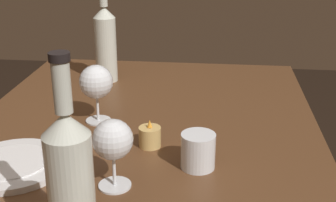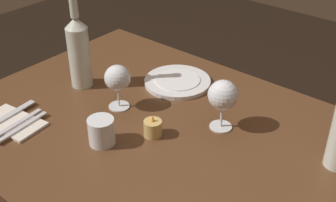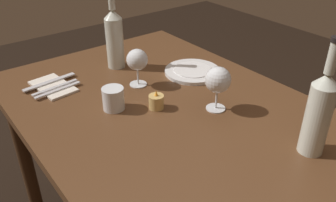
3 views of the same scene
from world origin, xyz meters
TOP-DOWN VIEW (x-y plane):
  - dining_table at (0.00, 0.00)m, footprint 1.30×0.90m
  - wine_glass_left at (-0.10, -0.12)m, footprint 0.09×0.09m
  - wine_glass_right at (0.21, -0.01)m, footprint 0.08×0.08m
  - wine_bottle_second at (0.40, -0.03)m, footprint 0.07×0.07m
  - water_tumbler at (0.11, 0.15)m, footprint 0.07×0.07m
  - votive_candle at (0.03, 0.03)m, footprint 0.05×0.05m
  - dinner_plate at (0.16, -0.24)m, footprint 0.23×0.23m
  - folded_napkin at (0.39, 0.26)m, footprint 0.20×0.13m
  - fork_inner at (0.36, 0.26)m, footprint 0.03×0.18m
  - fork_outer at (0.34, 0.26)m, footprint 0.03×0.18m
  - table_knife at (0.42, 0.26)m, footprint 0.04×0.21m

SIDE VIEW (x-z plane):
  - dining_table at x=0.00m, z-range 0.28..1.02m
  - folded_napkin at x=0.39m, z-range 0.74..0.75m
  - dinner_plate at x=0.16m, z-range 0.74..0.76m
  - fork_inner at x=0.36m, z-range 0.75..0.75m
  - fork_outer at x=0.34m, z-range 0.75..0.75m
  - table_knife at x=0.42m, z-range 0.75..0.75m
  - votive_candle at x=0.03m, z-range 0.73..0.80m
  - water_tumbler at x=0.11m, z-range 0.74..0.81m
  - wine_glass_right at x=0.21m, z-range 0.77..0.91m
  - wine_glass_left at x=-0.10m, z-range 0.77..0.92m
  - wine_bottle_second at x=0.40m, z-range 0.70..1.03m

